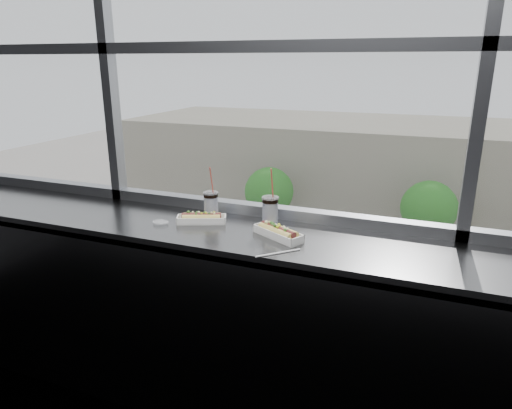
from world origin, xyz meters
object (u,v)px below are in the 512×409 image
(car_far_b, at_px, (462,278))
(soda_cup_right, at_px, (270,211))
(tree_left, at_px, (269,192))
(car_near_b, at_px, (226,310))
(tree_center, at_px, (429,208))
(hotdog_tray_left, at_px, (202,218))
(hotdog_tray_right, at_px, (278,232))
(car_near_c, at_px, (387,342))
(pedestrian_b, at_px, (369,240))
(car_near_a, at_px, (102,283))
(wrapper, at_px, (161,222))
(pedestrian_a, at_px, (345,235))
(car_far_a, at_px, (221,241))
(loose_straw, at_px, (278,253))
(soda_cup_left, at_px, (211,205))

(car_far_b, bearing_deg, soda_cup_right, 170.02)
(tree_left, bearing_deg, car_near_b, -80.62)
(soda_cup_right, height_order, car_near_b, soda_cup_right)
(soda_cup_right, distance_m, tree_center, 29.42)
(hotdog_tray_left, height_order, hotdog_tray_right, hotdog_tray_right)
(car_near_c, height_order, pedestrian_b, pedestrian_b)
(car_near_b, bearing_deg, car_near_a, 84.25)
(hotdog_tray_left, height_order, tree_left, hotdog_tray_left)
(wrapper, xyz_separation_m, tree_center, (1.61, 28.34, -8.29))
(hotdog_tray_right, xyz_separation_m, pedestrian_a, (-4.44, 28.88, -11.16))
(hotdog_tray_right, distance_m, car_far_a, 29.26)
(pedestrian_b, relative_size, tree_center, 0.38)
(soda_cup_right, bearing_deg, car_near_a, 133.88)
(wrapper, height_order, car_far_b, wrapper)
(loose_straw, xyz_separation_m, car_far_a, (-12.14, 24.49, -10.94))
(soda_cup_left, bearing_deg, pedestrian_a, 97.95)
(hotdog_tray_right, xyz_separation_m, wrapper, (-0.64, -0.04, -0.02))
(car_near_a, xyz_separation_m, tree_left, (5.60, 12.00, 2.68))
(car_far_a, relative_size, tree_left, 1.18)
(car_far_a, height_order, pedestrian_b, car_far_a)
(hotdog_tray_right, distance_m, soda_cup_left, 0.44)
(hotdog_tray_right, xyz_separation_m, pedestrian_b, (-2.65, 28.30, -11.00))
(car_far_b, bearing_deg, car_near_a, 110.64)
(hotdog_tray_left, relative_size, soda_cup_left, 0.91)
(car_far_a, bearing_deg, car_near_c, -128.86)
(hotdog_tray_left, bearing_deg, pedestrian_a, 75.61)
(hotdog_tray_right, height_order, car_near_c, hotdog_tray_right)
(hotdog_tray_right, height_order, tree_left, hotdog_tray_right)
(car_near_a, bearing_deg, car_far_a, -30.98)
(loose_straw, relative_size, car_far_b, 0.04)
(pedestrian_a, bearing_deg, tree_left, 5.97)
(car_near_a, xyz_separation_m, pedestrian_b, (12.99, 12.01, -0.02))
(loose_straw, height_order, car_far_b, loose_straw)
(car_far_b, bearing_deg, wrapper, 168.77)
(hotdog_tray_left, height_order, car_near_b, hotdog_tray_left)
(hotdog_tray_right, relative_size, pedestrian_a, 0.15)
(pedestrian_b, bearing_deg, tree_left, 90.07)
(hotdog_tray_left, height_order, pedestrian_b, hotdog_tray_left)
(soda_cup_left, xyz_separation_m, soda_cup_right, (0.34, -0.01, 0.01))
(car_far_a, height_order, tree_left, tree_left)
(hotdog_tray_right, distance_m, car_near_a, 25.12)
(soda_cup_right, distance_m, wrapper, 0.59)
(tree_center, bearing_deg, soda_cup_left, -92.81)
(pedestrian_a, bearing_deg, loose_straw, 98.81)
(pedestrian_a, relative_size, tree_left, 0.33)
(hotdog_tray_right, relative_size, loose_straw, 1.29)
(soda_cup_left, distance_m, tree_center, 29.43)
(soda_cup_right, bearing_deg, car_near_c, 90.50)
(car_far_a, distance_m, car_far_b, 15.20)
(car_near_b, bearing_deg, car_far_a, 20.90)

